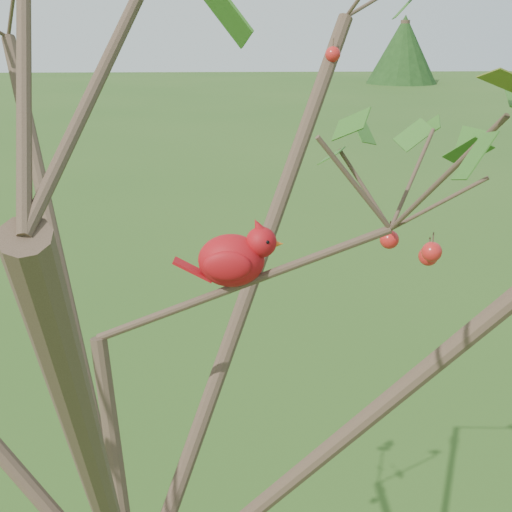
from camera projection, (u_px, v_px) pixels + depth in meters
The scene contains 3 objects.
crabapple_tree at pixel (119, 285), 1.19m from camera, with size 2.35×2.05×2.95m.
cardinal at pixel (235, 258), 1.29m from camera, with size 0.23×0.12×0.16m.
distant_trees at pixel (82, 60), 23.25m from camera, with size 41.74×16.35×3.17m.
Camera 1 is at (0.23, -1.14, 2.57)m, focal length 45.00 mm.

